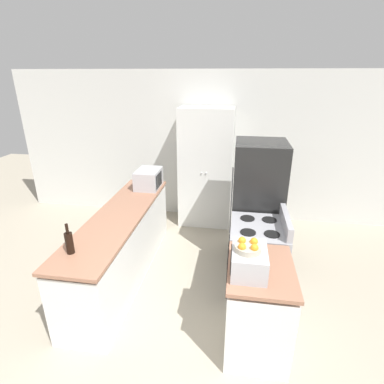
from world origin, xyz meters
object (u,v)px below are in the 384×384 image
object	(u,v)px
wine_bottle	(69,242)
fruit_bowl	(248,247)
pantry_cabinet	(206,168)
toaster_oven	(249,260)
refrigerator	(257,203)
stove	(256,259)
microwave	(149,179)

from	to	relation	value
wine_bottle	fruit_bowl	world-z (taller)	fruit_bowl
pantry_cabinet	toaster_oven	world-z (taller)	pantry_cabinet
refrigerator	toaster_oven	size ratio (longest dim) A/B	4.08
refrigerator	fruit_bowl	bearing A→B (deg)	-95.95
fruit_bowl	stove	bearing A→B (deg)	79.77
pantry_cabinet	stove	size ratio (longest dim) A/B	1.92
wine_bottle	fruit_bowl	bearing A→B (deg)	-1.46
microwave	toaster_oven	distance (m)	2.40
pantry_cabinet	fruit_bowl	world-z (taller)	pantry_cabinet
microwave	fruit_bowl	bearing A→B (deg)	-52.85
wine_bottle	stove	bearing A→B (deg)	24.44
stove	microwave	distance (m)	2.00
pantry_cabinet	toaster_oven	bearing A→B (deg)	-75.70
wine_bottle	toaster_oven	xyz separation A→B (m)	(1.70, -0.03, -0.01)
toaster_oven	fruit_bowl	bearing A→B (deg)	-139.63
pantry_cabinet	stove	xyz separation A→B (m)	(0.82, -1.78, -0.56)
pantry_cabinet	refrigerator	bearing A→B (deg)	-51.18
wine_bottle	refrigerator	bearing A→B (deg)	40.65
refrigerator	microwave	bearing A→B (deg)	170.28
microwave	toaster_oven	xyz separation A→B (m)	(1.47, -1.90, -0.03)
wine_bottle	fruit_bowl	xyz separation A→B (m)	(1.68, -0.04, 0.14)
refrigerator	fruit_bowl	size ratio (longest dim) A/B	7.44
stove	pantry_cabinet	bearing A→B (deg)	114.61
wine_bottle	toaster_oven	distance (m)	1.70
pantry_cabinet	stove	bearing A→B (deg)	-65.39
wine_bottle	pantry_cabinet	bearing A→B (deg)	68.63
fruit_bowl	microwave	bearing A→B (deg)	127.15
pantry_cabinet	microwave	world-z (taller)	pantry_cabinet
pantry_cabinet	fruit_bowl	bearing A→B (deg)	-76.13
wine_bottle	fruit_bowl	size ratio (longest dim) A/B	1.37
microwave	wine_bottle	bearing A→B (deg)	-97.16
microwave	pantry_cabinet	bearing A→B (deg)	43.56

